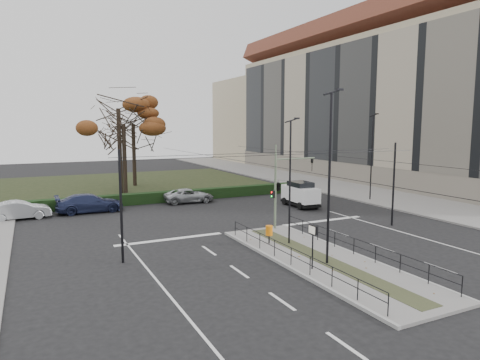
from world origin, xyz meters
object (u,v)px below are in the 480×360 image
object	(u,v)px
parked_car_second	(20,210)
rust_tree	(118,109)
bare_tree_center	(133,129)
litter_bin	(269,231)
streetlamp_median_near	(330,176)
parked_car_third	(90,203)
white_van	(300,194)
traffic_light	(279,185)
bare_tree_near	(124,129)
parked_car_fourth	(189,196)
streetlamp_sidewalk	(372,156)
streetlamp_median_far	(290,181)
info_panel	(313,235)

from	to	relation	value
parked_car_second	rust_tree	bearing A→B (deg)	-49.90
parked_car_second	bare_tree_center	bearing A→B (deg)	-44.66
litter_bin	bare_tree_center	distance (m)	29.65
streetlamp_median_near	parked_car_third	bearing A→B (deg)	115.01
white_van	bare_tree_center	bearing A→B (deg)	118.34
streetlamp_median_near	traffic_light	bearing A→B (deg)	77.13
parked_car_second	parked_car_third	bearing A→B (deg)	-89.03
parked_car_third	white_van	distance (m)	18.11
parked_car_second	bare_tree_near	distance (m)	14.83
bare_tree_near	parked_car_fourth	bearing A→B (deg)	-61.91
rust_tree	streetlamp_sidewalk	bearing A→B (deg)	-35.92
streetlamp_median_near	streetlamp_sidewalk	xyz separation A→B (m)	(15.66, 13.69, -0.36)
traffic_light	bare_tree_center	size ratio (longest dim) A/B	0.54
bare_tree_center	parked_car_fourth	bearing A→B (deg)	-80.46
streetlamp_median_near	parked_car_second	distance (m)	24.44
litter_bin	streetlamp_median_far	bearing A→B (deg)	-25.47
streetlamp_sidewalk	parked_car_fourth	world-z (taller)	streetlamp_sidewalk
rust_tree	parked_car_second	bearing A→B (deg)	-135.26
litter_bin	streetlamp_sidewalk	bearing A→B (deg)	28.95
bare_tree_near	streetlamp_median_far	bearing A→B (deg)	-78.85
litter_bin	streetlamp_sidewalk	xyz separation A→B (m)	(16.49, 9.12, 3.38)
parked_car_third	bare_tree_center	size ratio (longest dim) A/B	0.56
parked_car_third	bare_tree_near	xyz separation A→B (m)	(4.69, 8.73, 6.02)
parked_car_second	white_van	distance (m)	22.99
streetlamp_sidewalk	bare_tree_center	xyz separation A→B (m)	(-18.13, 19.88, 2.52)
traffic_light	streetlamp_sidewalk	size ratio (longest dim) A/B	0.63
traffic_light	bare_tree_near	bearing A→B (deg)	106.88
parked_car_third	bare_tree_center	bearing A→B (deg)	-26.15
parked_car_third	white_van	size ratio (longest dim) A/B	1.30
litter_bin	parked_car_second	distance (m)	20.07
info_panel	rust_tree	size ratio (longest dim) A/B	0.19
litter_bin	parked_car_fourth	world-z (taller)	parked_car_fourth
streetlamp_median_near	streetlamp_median_far	world-z (taller)	streetlamp_median_near
streetlamp_median_near	parked_car_fourth	bearing A→B (deg)	90.78
info_panel	streetlamp_sidewalk	bearing A→B (deg)	39.78
bare_tree_center	parked_car_third	bearing A→B (deg)	-116.24
parked_car_fourth	bare_tree_center	bearing A→B (deg)	12.46
info_panel	bare_tree_center	world-z (taller)	bare_tree_center
streetlamp_median_far	bare_tree_near	xyz separation A→B (m)	(-4.83, 24.51, 2.83)
info_panel	bare_tree_center	xyz separation A→B (m)	(-1.25, 33.94, 4.95)
info_panel	white_van	world-z (taller)	info_panel
litter_bin	white_van	xyz separation A→B (m)	(8.80, 9.65, 0.25)
traffic_light	parked_car_fourth	bearing A→B (deg)	99.05
litter_bin	bare_tree_near	distance (m)	24.97
bare_tree_center	streetlamp_sidewalk	bearing A→B (deg)	-47.64
streetlamp_median_near	parked_car_second	xyz separation A→B (m)	(-14.44, 19.31, -3.93)
parked_car_second	bare_tree_center	size ratio (longest dim) A/B	0.46
rust_tree	bare_tree_center	distance (m)	5.92
traffic_light	streetlamp_sidewalk	bearing A→B (deg)	23.27
white_van	bare_tree_center	size ratio (longest dim) A/B	0.43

